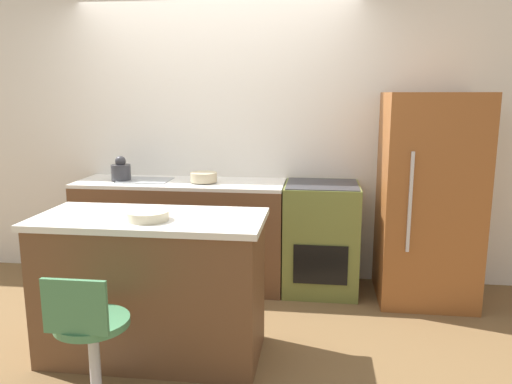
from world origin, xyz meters
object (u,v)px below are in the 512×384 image
(oven_range, at_px, (321,238))
(mixing_bowl, at_px, (204,177))
(refrigerator, at_px, (428,199))
(stool_chair, at_px, (91,346))
(kettle, at_px, (121,170))

(oven_range, bearing_deg, mixing_bowl, -178.04)
(oven_range, relative_size, mixing_bowl, 4.16)
(refrigerator, bearing_deg, stool_chair, -138.57)
(stool_chair, bearing_deg, mixing_bowl, 84.12)
(mixing_bowl, bearing_deg, oven_range, 1.96)
(oven_range, distance_m, mixing_bowl, 1.14)
(stool_chair, height_order, mixing_bowl, mixing_bowl)
(kettle, bearing_deg, oven_range, 1.13)
(mixing_bowl, bearing_deg, kettle, 180.00)
(stool_chair, bearing_deg, kettle, 106.63)
(kettle, distance_m, mixing_bowl, 0.74)
(oven_range, bearing_deg, kettle, -178.87)
(kettle, xyz_separation_m, mixing_bowl, (0.74, 0.00, -0.04))
(mixing_bowl, bearing_deg, stool_chair, -95.88)
(kettle, bearing_deg, mixing_bowl, 0.00)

